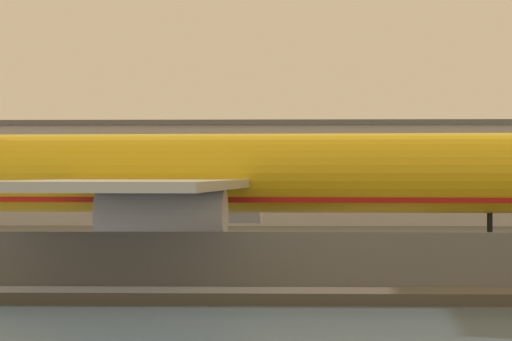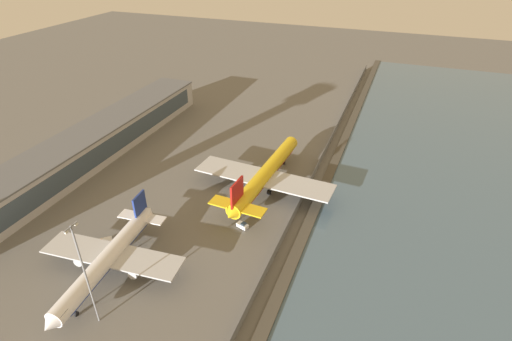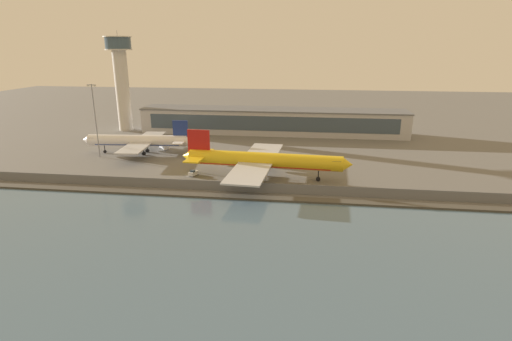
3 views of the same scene
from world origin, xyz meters
TOP-DOWN VIEW (x-y plane):
  - ground_plane at (0.00, 0.00)m, footprint 500.00×500.00m
  - shoreline_seawall at (0.00, -20.50)m, footprint 320.00×3.00m
  - perimeter_fence at (0.00, -16.00)m, footprint 280.00×0.10m
  - cargo_jet_yellow at (0.85, -3.38)m, footprint 50.33×43.63m
  - terminal_building at (-1.75, 59.58)m, footprint 115.59×15.93m

SIDE VIEW (x-z plane):
  - ground_plane at x=0.00m, z-range 0.00..0.00m
  - shoreline_seawall at x=0.00m, z-range 0.00..0.50m
  - perimeter_fence at x=0.00m, z-range 0.00..2.72m
  - cargo_jet_yellow at x=0.85m, z-range -1.62..12.03m
  - terminal_building at x=-1.75m, z-range 0.01..10.86m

